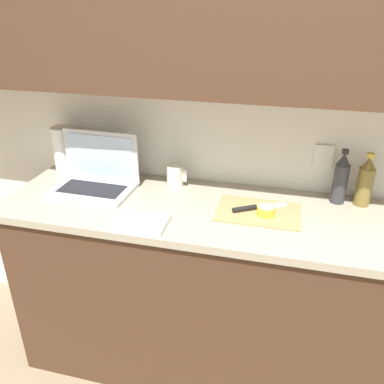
# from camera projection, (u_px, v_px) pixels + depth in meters

# --- Properties ---
(ground_plane) EXTENTS (12.00, 12.00, 0.00)m
(ground_plane) POSITION_uv_depth(u_px,v_px,m) (252.00, 370.00, 2.16)
(ground_plane) COLOR #847056
(ground_plane) RESTS_ON ground
(wall_back) EXTENTS (5.20, 0.38, 2.60)m
(wall_back) POSITION_uv_depth(u_px,v_px,m) (283.00, 59.00, 1.67)
(wall_back) COLOR white
(wall_back) RESTS_ON ground_plane
(counter_unit) EXTENTS (2.39, 0.59, 0.94)m
(counter_unit) POSITION_uv_depth(u_px,v_px,m) (262.00, 300.00, 1.95)
(counter_unit) COLOR #472D1E
(counter_unit) RESTS_ON ground_plane
(laptop) EXTENTS (0.39, 0.26, 0.27)m
(laptop) POSITION_uv_depth(u_px,v_px,m) (96.00, 177.00, 1.96)
(laptop) COLOR silver
(laptop) RESTS_ON counter_unit
(cutting_board) EXTENTS (0.36, 0.24, 0.01)m
(cutting_board) POSITION_uv_depth(u_px,v_px,m) (259.00, 212.00, 1.77)
(cutting_board) COLOR tan
(cutting_board) RESTS_ON counter_unit
(knife) EXTENTS (0.24, 0.16, 0.02)m
(knife) POSITION_uv_depth(u_px,v_px,m) (251.00, 208.00, 1.77)
(knife) COLOR silver
(knife) RESTS_ON cutting_board
(lemon_half_cut) EXTENTS (0.08, 0.08, 0.04)m
(lemon_half_cut) POSITION_uv_depth(u_px,v_px,m) (267.00, 211.00, 1.73)
(lemon_half_cut) COLOR yellow
(lemon_half_cut) RESTS_ON cutting_board
(bottle_green_soda) EXTENTS (0.07, 0.07, 0.25)m
(bottle_green_soda) POSITION_uv_depth(u_px,v_px,m) (365.00, 182.00, 1.79)
(bottle_green_soda) COLOR olive
(bottle_green_soda) RESTS_ON counter_unit
(bottle_oil_tall) EXTENTS (0.07, 0.07, 0.25)m
(bottle_oil_tall) POSITION_uv_depth(u_px,v_px,m) (341.00, 179.00, 1.81)
(bottle_oil_tall) COLOR #333338
(bottle_oil_tall) RESTS_ON counter_unit
(measuring_cup) EXTENTS (0.10, 0.08, 0.11)m
(measuring_cup) POSITION_uv_depth(u_px,v_px,m) (175.00, 176.00, 2.00)
(measuring_cup) COLOR silver
(measuring_cup) RESTS_ON counter_unit
(paper_towel_roll) EXTENTS (0.11, 0.11, 0.25)m
(paper_towel_roll) POSITION_uv_depth(u_px,v_px,m) (64.00, 150.00, 2.12)
(paper_towel_roll) COLOR white
(paper_towel_roll) RESTS_ON counter_unit
(dish_towel) EXTENTS (0.22, 0.17, 0.02)m
(dish_towel) POSITION_uv_depth(u_px,v_px,m) (141.00, 223.00, 1.67)
(dish_towel) COLOR white
(dish_towel) RESTS_ON counter_unit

